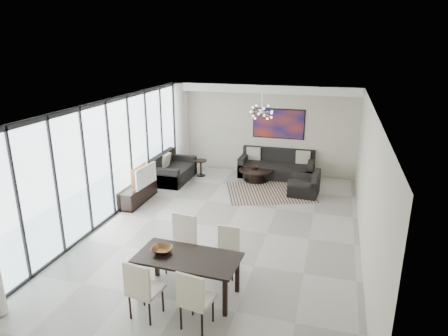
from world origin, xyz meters
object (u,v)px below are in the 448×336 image
(sofa_main, at_px, (277,168))
(television, at_px, (143,176))
(coffee_table, at_px, (256,174))
(dining_table, at_px, (188,261))
(tv_console, at_px, (138,193))

(sofa_main, distance_m, television, 4.46)
(sofa_main, bearing_deg, coffee_table, -132.41)
(coffee_table, distance_m, television, 3.67)
(television, relative_size, dining_table, 0.54)
(dining_table, bearing_deg, tv_console, 128.40)
(coffee_table, height_order, sofa_main, sofa_main)
(sofa_main, relative_size, television, 2.43)
(tv_console, distance_m, dining_table, 4.54)
(coffee_table, bearing_deg, tv_console, -137.13)
(coffee_table, relative_size, dining_table, 0.60)
(coffee_table, bearing_deg, sofa_main, 47.59)
(television, height_order, dining_table, television)
(sofa_main, xyz_separation_m, television, (-3.15, -3.13, 0.47))
(coffee_table, bearing_deg, dining_table, -89.58)
(coffee_table, distance_m, tv_console, 3.77)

